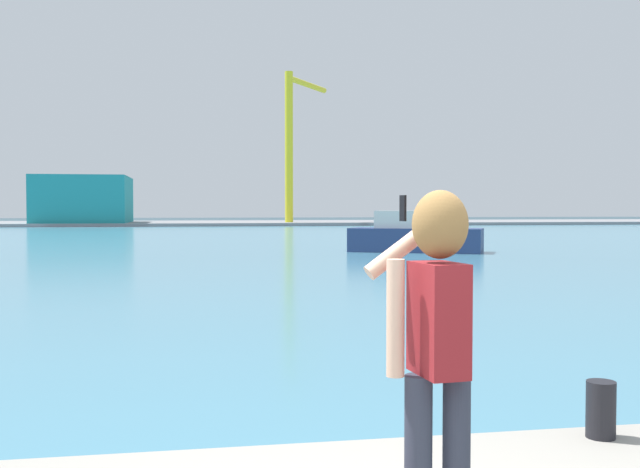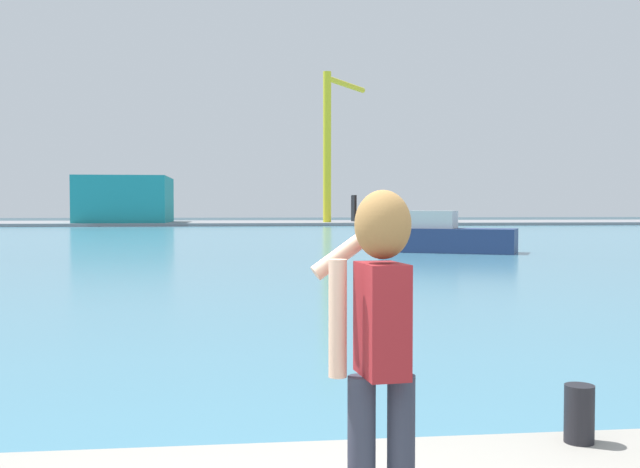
{
  "view_description": "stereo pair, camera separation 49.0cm",
  "coord_description": "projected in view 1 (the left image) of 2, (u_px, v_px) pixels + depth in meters",
  "views": [
    {
      "loc": [
        -0.77,
        -3.01,
        2.14
      ],
      "look_at": [
        0.72,
        5.37,
        1.83
      ],
      "focal_mm": 40.97,
      "sensor_mm": 36.0,
      "label": 1
    },
    {
      "loc": [
        -0.28,
        -3.08,
        2.14
      ],
      "look_at": [
        0.72,
        5.37,
        1.83
      ],
      "focal_mm": 40.97,
      "sensor_mm": 36.0,
      "label": 2
    }
  ],
  "objects": [
    {
      "name": "harbor_bollard",
      "position": [
        601.0,
        409.0,
        5.24
      ],
      "size": [
        0.21,
        0.21,
        0.41
      ],
      "primitive_type": "cylinder",
      "color": "black",
      "rests_on": "quay_promenade"
    },
    {
      "name": "far_shore_dock",
      "position": [
        197.0,
        223.0,
        93.7
      ],
      "size": [
        140.0,
        20.0,
        0.37
      ],
      "primitive_type": "cube",
      "color": "gray",
      "rests_on": "ground_plane"
    },
    {
      "name": "port_crane",
      "position": [
        293.0,
        133.0,
        91.06
      ],
      "size": [
        6.8,
        9.38,
        18.58
      ],
      "color": "yellow",
      "rests_on": "far_shore_dock"
    },
    {
      "name": "ground_plane",
      "position": [
        202.0,
        238.0,
        52.37
      ],
      "size": [
        220.0,
        220.0,
        0.0
      ],
      "primitive_type": "plane",
      "color": "#334751"
    },
    {
      "name": "person_photographer",
      "position": [
        436.0,
        326.0,
        3.63
      ],
      "size": [
        0.53,
        0.55,
        1.74
      ],
      "rotation": [
        0.0,
        0.0,
        1.68
      ],
      "color": "#2D3342",
      "rests_on": "quay_promenade"
    },
    {
      "name": "warehouse_left",
      "position": [
        84.0,
        200.0,
        88.6
      ],
      "size": [
        10.66,
        12.71,
        5.59
      ],
      "primitive_type": "cube",
      "color": "teal",
      "rests_on": "far_shore_dock"
    },
    {
      "name": "harbor_water",
      "position": [
        202.0,
        237.0,
        54.34
      ],
      "size": [
        140.0,
        100.0,
        0.02
      ],
      "primitive_type": "cube",
      "color": "teal",
      "rests_on": "ground_plane"
    },
    {
      "name": "boat_moored",
      "position": [
        413.0,
        237.0,
        35.23
      ],
      "size": [
        6.66,
        4.87,
        1.99
      ],
      "rotation": [
        0.0,
        0.0,
        -0.46
      ],
      "color": "navy",
      "rests_on": "harbor_water"
    }
  ]
}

